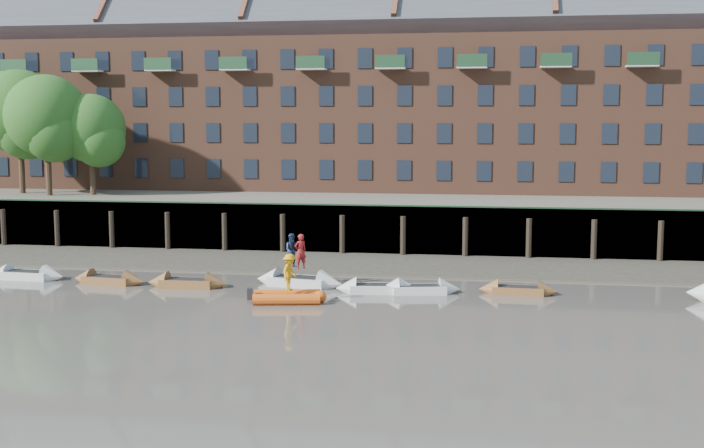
% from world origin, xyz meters
% --- Properties ---
extents(ground, '(220.00, 220.00, 0.00)m').
position_xyz_m(ground, '(0.00, 0.00, 0.00)').
color(ground, '#5C5650').
rests_on(ground, ground).
extents(foreshore, '(110.00, 8.00, 0.50)m').
position_xyz_m(foreshore, '(0.00, 18.00, 0.00)').
color(foreshore, '#3D382F').
rests_on(foreshore, ground).
extents(mud_band, '(110.00, 1.60, 0.10)m').
position_xyz_m(mud_band, '(0.00, 14.60, 0.00)').
color(mud_band, '#4C4336').
rests_on(mud_band, ground).
extents(river_wall, '(110.00, 1.23, 3.30)m').
position_xyz_m(river_wall, '(-0.00, 22.38, 1.59)').
color(river_wall, '#2D2A26').
rests_on(river_wall, ground).
extents(bank_terrace, '(110.00, 28.00, 3.20)m').
position_xyz_m(bank_terrace, '(0.00, 36.00, 1.60)').
color(bank_terrace, '#5E594D').
rests_on(bank_terrace, ground).
extents(apartment_terrace, '(80.60, 15.56, 20.98)m').
position_xyz_m(apartment_terrace, '(-0.00, 36.99, 12.82)').
color(apartment_terrace, brown).
rests_on(apartment_terrace, bank_terrace).
extents(tree_cluster, '(11.76, 7.74, 9.40)m').
position_xyz_m(tree_cluster, '(-25.62, 27.35, 9.00)').
color(tree_cluster, '#3A281C').
rests_on(tree_cluster, bank_terrace).
extents(rowboat_0, '(4.54, 1.61, 1.29)m').
position_xyz_m(rowboat_0, '(-17.76, 10.12, 0.23)').
color(rowboat_0, silver).
rests_on(rowboat_0, ground).
extents(rowboat_1, '(4.30, 1.66, 1.22)m').
position_xyz_m(rowboat_1, '(-12.64, 9.48, 0.22)').
color(rowboat_1, brown).
rests_on(rowboat_1, ground).
extents(rowboat_2, '(4.37, 1.34, 1.26)m').
position_xyz_m(rowboat_2, '(-8.14, 9.26, 0.22)').
color(rowboat_2, brown).
rests_on(rowboat_2, ground).
extents(rowboat_3, '(5.11, 2.38, 1.43)m').
position_xyz_m(rowboat_3, '(-2.40, 10.50, 0.25)').
color(rowboat_3, silver).
rests_on(rowboat_3, ground).
extents(rowboat_4, '(4.35, 1.72, 1.23)m').
position_xyz_m(rowboat_4, '(1.94, 9.38, 0.22)').
color(rowboat_4, silver).
rests_on(rowboat_4, ground).
extents(rowboat_5, '(4.35, 2.02, 1.22)m').
position_xyz_m(rowboat_5, '(4.08, 9.52, 0.22)').
color(rowboat_5, silver).
rests_on(rowboat_5, ground).
extents(rowboat_6, '(4.02, 1.33, 1.15)m').
position_xyz_m(rowboat_6, '(9.05, 10.10, 0.20)').
color(rowboat_6, brown).
rests_on(rowboat_6, ground).
extents(rib_tender, '(3.63, 2.23, 0.61)m').
position_xyz_m(rib_tender, '(-1.90, 6.32, 0.27)').
color(rib_tender, '#E15615').
rests_on(rib_tender, ground).
extents(person_rower_a, '(0.80, 0.78, 1.85)m').
position_xyz_m(person_rower_a, '(-2.28, 10.41, 1.89)').
color(person_rower_a, maroon).
rests_on(person_rower_a, rowboat_3).
extents(person_rower_b, '(1.07, 0.96, 1.83)m').
position_xyz_m(person_rower_b, '(-2.77, 10.71, 1.88)').
color(person_rower_b, '#19233F').
rests_on(person_rower_b, rowboat_3).
extents(person_rib_crew, '(0.89, 1.28, 1.81)m').
position_xyz_m(person_rib_crew, '(-1.91, 6.34, 1.47)').
color(person_rib_crew, orange).
rests_on(person_rib_crew, rib_tender).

